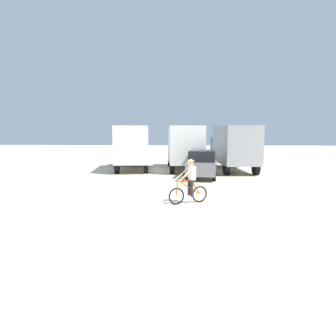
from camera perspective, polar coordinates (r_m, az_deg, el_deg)
ground_plane at (r=11.34m, az=-2.74°, el=-7.89°), size 120.00×120.00×0.00m
box_truck_avon_van at (r=23.70m, az=-6.70°, el=4.23°), size 3.16×6.98×3.35m
box_truck_white_box at (r=23.35m, az=3.08°, el=4.23°), size 2.90×6.92×3.35m
box_truck_grey_hauler at (r=23.21m, az=12.25°, el=4.08°), size 2.96×6.93×3.35m
sedan_parked at (r=19.37m, az=6.52°, el=0.77°), size 2.24×4.38×1.76m
cyclist_orange_shirt at (r=12.20m, az=4.11°, el=-2.80°), size 1.58×0.86×1.82m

